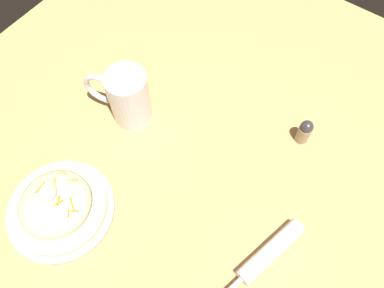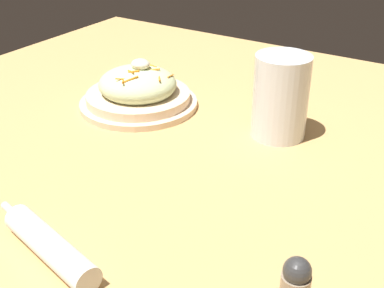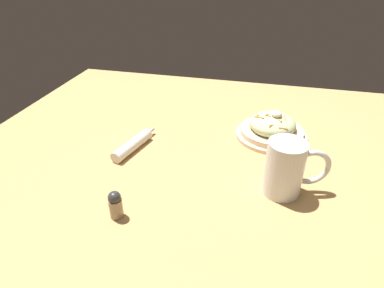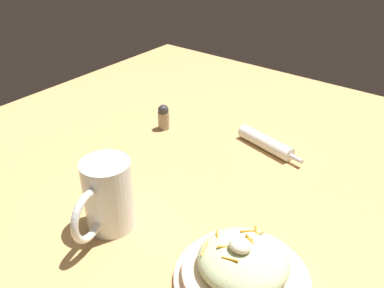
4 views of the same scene
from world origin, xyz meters
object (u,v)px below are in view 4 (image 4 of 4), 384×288
beer_mug (107,198)px  salt_shaker (164,117)px  napkin_roll (266,143)px  salad_plate (243,268)px

beer_mug → salt_shaker: bearing=-63.9°
napkin_roll → salt_shaker: 0.29m
salad_plate → napkin_roll: size_ratio=1.15×
beer_mug → napkin_roll: (-0.10, -0.44, -0.05)m
salad_plate → salt_shaker: salad_plate is taller
salad_plate → beer_mug: size_ratio=1.43×
salad_plate → napkin_roll: (0.18, -0.41, -0.01)m
beer_mug → salt_shaker: size_ratio=2.25×
salad_plate → salt_shaker: 0.57m
beer_mug → napkin_roll: beer_mug is taller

